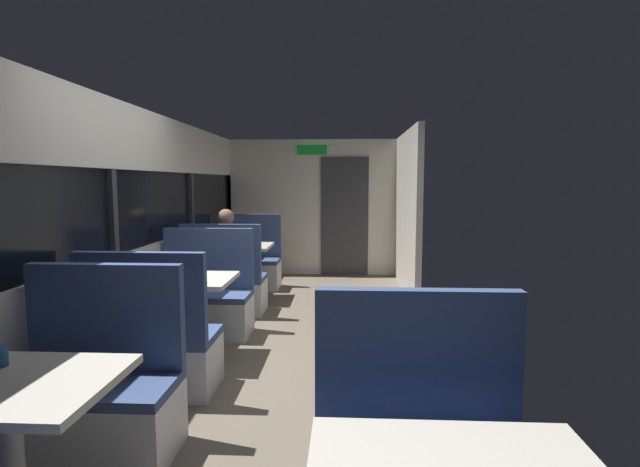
# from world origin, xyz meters

# --- Properties ---
(ground_plane) EXTENTS (3.30, 9.20, 0.02)m
(ground_plane) POSITION_xyz_m (0.00, 0.00, -0.01)
(ground_plane) COLOR #665B4C
(carriage_window_panel_left) EXTENTS (0.09, 8.48, 2.30)m
(carriage_window_panel_left) POSITION_xyz_m (-1.45, 0.00, 1.11)
(carriage_window_panel_left) COLOR beige
(carriage_window_panel_left) RESTS_ON ground_plane
(carriage_end_bulkhead) EXTENTS (2.90, 0.11, 2.30)m
(carriage_end_bulkhead) POSITION_xyz_m (0.06, 4.19, 1.14)
(carriage_end_bulkhead) COLOR beige
(carriage_end_bulkhead) RESTS_ON ground_plane
(carriage_aisle_panel_right) EXTENTS (0.08, 2.40, 2.30)m
(carriage_aisle_panel_right) POSITION_xyz_m (1.45, 3.00, 1.15)
(carriage_aisle_panel_right) COLOR beige
(carriage_aisle_panel_right) RESTS_ON ground_plane
(dining_table_near_window) EXTENTS (0.90, 0.70, 0.74)m
(dining_table_near_window) POSITION_xyz_m (-0.89, -2.09, 0.64)
(dining_table_near_window) COLOR #9E9EA3
(dining_table_near_window) RESTS_ON ground_plane
(bench_near_window_facing_entry) EXTENTS (0.95, 0.50, 1.10)m
(bench_near_window_facing_entry) POSITION_xyz_m (-0.89, -1.39, 0.33)
(bench_near_window_facing_entry) COLOR silver
(bench_near_window_facing_entry) RESTS_ON ground_plane
(dining_table_mid_window) EXTENTS (0.90, 0.70, 0.74)m
(dining_table_mid_window) POSITION_xyz_m (-0.89, 0.14, 0.64)
(dining_table_mid_window) COLOR #9E9EA3
(dining_table_mid_window) RESTS_ON ground_plane
(bench_mid_window_facing_end) EXTENTS (0.95, 0.50, 1.10)m
(bench_mid_window_facing_end) POSITION_xyz_m (-0.89, -0.56, 0.33)
(bench_mid_window_facing_end) COLOR silver
(bench_mid_window_facing_end) RESTS_ON ground_plane
(bench_mid_window_facing_entry) EXTENTS (0.95, 0.50, 1.10)m
(bench_mid_window_facing_entry) POSITION_xyz_m (-0.89, 0.84, 0.33)
(bench_mid_window_facing_entry) COLOR silver
(bench_mid_window_facing_entry) RESTS_ON ground_plane
(dining_table_far_window) EXTENTS (0.90, 0.70, 0.74)m
(dining_table_far_window) POSITION_xyz_m (-0.89, 2.36, 0.64)
(dining_table_far_window) COLOR #9E9EA3
(dining_table_far_window) RESTS_ON ground_plane
(bench_far_window_facing_end) EXTENTS (0.95, 0.50, 1.10)m
(bench_far_window_facing_end) POSITION_xyz_m (-0.89, 1.66, 0.33)
(bench_far_window_facing_end) COLOR silver
(bench_far_window_facing_end) RESTS_ON ground_plane
(bench_far_window_facing_entry) EXTENTS (0.95, 0.50, 1.10)m
(bench_far_window_facing_entry) POSITION_xyz_m (-0.89, 3.06, 0.33)
(bench_far_window_facing_entry) COLOR silver
(bench_far_window_facing_entry) RESTS_ON ground_plane
(seated_passenger) EXTENTS (0.47, 0.55, 1.26)m
(seated_passenger) POSITION_xyz_m (-0.89, 1.74, 0.54)
(seated_passenger) COLOR #26262D
(seated_passenger) RESTS_ON ground_plane
(coffee_cup_primary) EXTENTS (0.07, 0.07, 0.09)m
(coffee_cup_primary) POSITION_xyz_m (-0.89, 0.18, 0.79)
(coffee_cup_primary) COLOR #26598C
(coffee_cup_primary) RESTS_ON dining_table_mid_window
(coffee_cup_secondary) EXTENTS (0.07, 0.07, 0.09)m
(coffee_cup_secondary) POSITION_xyz_m (-1.04, -1.93, 0.79)
(coffee_cup_secondary) COLOR #26598C
(coffee_cup_secondary) RESTS_ON dining_table_near_window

